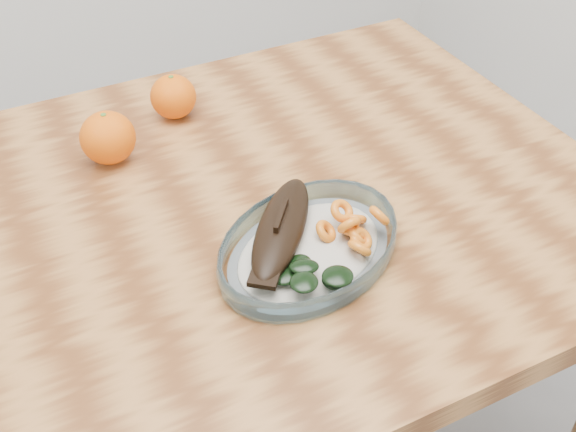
{
  "coord_description": "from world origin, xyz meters",
  "views": [
    {
      "loc": [
        -0.22,
        -0.72,
        1.38
      ],
      "look_at": [
        0.11,
        -0.07,
        0.77
      ],
      "focal_mm": 45.0,
      "sensor_mm": 36.0,
      "label": 1
    }
  ],
  "objects_px": {
    "plated_meal": "(309,244)",
    "orange_left": "(108,138)",
    "dining_table": "(197,271)",
    "orange_right": "(173,97)"
  },
  "relations": [
    {
      "from": "dining_table",
      "to": "orange_left",
      "type": "relative_size",
      "value": 14.77
    },
    {
      "from": "plated_meal",
      "to": "orange_left",
      "type": "relative_size",
      "value": 7.66
    },
    {
      "from": "plated_meal",
      "to": "orange_left",
      "type": "bearing_deg",
      "value": 95.93
    },
    {
      "from": "dining_table",
      "to": "plated_meal",
      "type": "height_order",
      "value": "plated_meal"
    },
    {
      "from": "orange_right",
      "to": "dining_table",
      "type": "bearing_deg",
      "value": -105.38
    },
    {
      "from": "orange_left",
      "to": "orange_right",
      "type": "relative_size",
      "value": 1.11
    },
    {
      "from": "dining_table",
      "to": "orange_right",
      "type": "distance_m",
      "value": 0.3
    },
    {
      "from": "dining_table",
      "to": "orange_left",
      "type": "distance_m",
      "value": 0.24
    },
    {
      "from": "dining_table",
      "to": "plated_meal",
      "type": "relative_size",
      "value": 1.93
    },
    {
      "from": "orange_left",
      "to": "orange_right",
      "type": "height_order",
      "value": "orange_left"
    }
  ]
}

